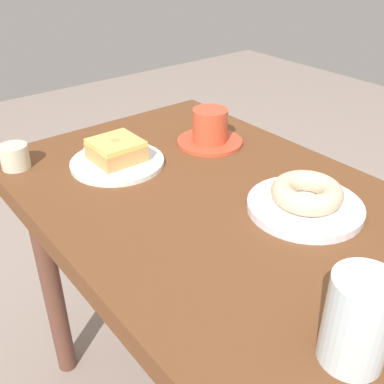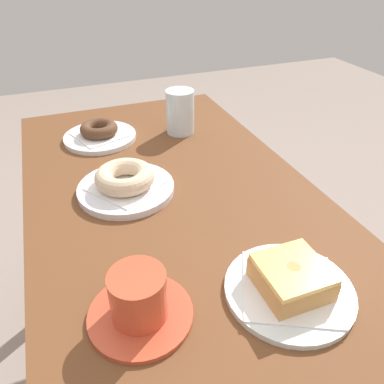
# 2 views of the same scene
# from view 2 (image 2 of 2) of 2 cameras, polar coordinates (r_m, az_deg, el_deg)

# --- Properties ---
(ground_plane) EXTENTS (6.00, 6.00, 0.00)m
(ground_plane) POSITION_cam_2_polar(r_m,az_deg,el_deg) (1.35, -1.92, -25.77)
(ground_plane) COLOR gray
(table) EXTENTS (1.11, 0.62, 0.71)m
(table) POSITION_cam_2_polar(r_m,az_deg,el_deg) (0.87, -2.68, -5.12)
(table) COLOR brown
(table) RESTS_ON ground_plane
(plate_sugar_ring) EXTENTS (0.21, 0.21, 0.02)m
(plate_sugar_ring) POSITION_cam_2_polar(r_m,az_deg,el_deg) (0.83, -10.00, 0.52)
(plate_sugar_ring) COLOR white
(plate_sugar_ring) RESTS_ON table
(napkin_sugar_ring) EXTENTS (0.18, 0.18, 0.00)m
(napkin_sugar_ring) POSITION_cam_2_polar(r_m,az_deg,el_deg) (0.83, -10.06, 1.06)
(napkin_sugar_ring) COLOR white
(napkin_sugar_ring) RESTS_ON plate_sugar_ring
(donut_sugar_ring) EXTENTS (0.13, 0.13, 0.04)m
(donut_sugar_ring) POSITION_cam_2_polar(r_m,az_deg,el_deg) (0.82, -10.20, 2.29)
(donut_sugar_ring) COLOR beige
(donut_sugar_ring) RESTS_ON napkin_sugar_ring
(plate_glazed_square) EXTENTS (0.20, 0.20, 0.01)m
(plate_glazed_square) POSITION_cam_2_polar(r_m,az_deg,el_deg) (0.63, 14.52, -14.27)
(plate_glazed_square) COLOR white
(plate_glazed_square) RESTS_ON table
(napkin_glazed_square) EXTENTS (0.19, 0.19, 0.00)m
(napkin_glazed_square) POSITION_cam_2_polar(r_m,az_deg,el_deg) (0.62, 14.61, -13.85)
(napkin_glazed_square) COLOR white
(napkin_glazed_square) RESTS_ON plate_glazed_square
(donut_glazed_square) EXTENTS (0.10, 0.10, 0.04)m
(donut_glazed_square) POSITION_cam_2_polar(r_m,az_deg,el_deg) (0.60, 14.93, -12.37)
(donut_glazed_square) COLOR tan
(donut_glazed_square) RESTS_ON napkin_glazed_square
(plate_chocolate_ring) EXTENTS (0.20, 0.20, 0.01)m
(plate_chocolate_ring) POSITION_cam_2_polar(r_m,az_deg,el_deg) (1.08, -13.82, 8.15)
(plate_chocolate_ring) COLOR white
(plate_chocolate_ring) RESTS_ON table
(napkin_chocolate_ring) EXTENTS (0.16, 0.16, 0.00)m
(napkin_chocolate_ring) POSITION_cam_2_polar(r_m,az_deg,el_deg) (1.08, -13.88, 8.53)
(napkin_chocolate_ring) COLOR white
(napkin_chocolate_ring) RESTS_ON plate_chocolate_ring
(donut_chocolate_ring) EXTENTS (0.10, 0.10, 0.03)m
(donut_chocolate_ring) POSITION_cam_2_polar(r_m,az_deg,el_deg) (1.07, -14.01, 9.35)
(donut_chocolate_ring) COLOR #543421
(donut_chocolate_ring) RESTS_ON napkin_chocolate_ring
(water_glass) EXTENTS (0.08, 0.08, 0.12)m
(water_glass) POSITION_cam_2_polar(r_m,az_deg,el_deg) (1.07, -1.83, 12.11)
(water_glass) COLOR silver
(water_glass) RESTS_ON table
(coffee_cup) EXTENTS (0.16, 0.16, 0.08)m
(coffee_cup) POSITION_cam_2_polar(r_m,az_deg,el_deg) (0.56, -8.08, -15.99)
(coffee_cup) COLOR #CC4B2F
(coffee_cup) RESTS_ON table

